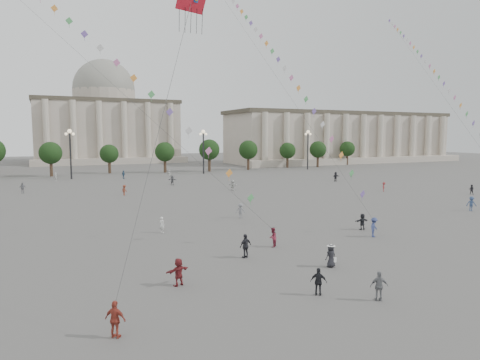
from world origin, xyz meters
name	(u,v)px	position (x,y,z in m)	size (l,w,h in m)	color
ground	(323,253)	(0.00, 0.00, 0.00)	(360.00, 360.00, 0.00)	#565451
hall_east	(342,138)	(75.00, 93.89, 8.43)	(84.00, 26.22, 17.20)	#ACA290
hall_central	(105,121)	(0.00, 129.22, 14.23)	(48.30, 34.30, 35.50)	#ACA290
tree_row	(134,151)	(0.00, 78.00, 5.39)	(137.12, 5.12, 8.00)	#37291B
lamp_post_mid_west	(70,145)	(-15.00, 70.00, 7.35)	(2.00, 0.90, 10.65)	#262628
lamp_post_mid_east	(203,143)	(15.00, 70.00, 7.35)	(2.00, 0.90, 10.65)	#262628
lamp_post_far_east	(308,142)	(45.00, 70.00, 7.35)	(2.00, 0.90, 10.65)	#262628
person_crowd_0	(123,175)	(-4.75, 66.03, 0.91)	(1.07, 0.44, 1.82)	#325172
person_crowd_3	(362,222)	(8.56, 5.38, 0.82)	(1.52, 0.48, 1.63)	#222428
person_crowd_4	(169,173)	(5.38, 66.07, 0.77)	(1.43, 0.45, 1.54)	silver
person_crowd_6	(240,211)	(-0.04, 15.92, 0.85)	(1.10, 0.63, 1.71)	slate
person_crowd_7	(233,185)	(8.72, 38.07, 0.93)	(1.72, 0.55, 1.85)	silver
person_crowd_8	(384,187)	(31.36, 26.66, 0.78)	(1.01, 0.58, 1.57)	maroon
person_crowd_9	(336,177)	(33.68, 42.75, 0.96)	(1.78, 0.57, 1.92)	black
person_crowd_10	(56,177)	(-18.10, 67.66, 0.84)	(0.62, 0.40, 1.69)	silver
person_crowd_12	(172,180)	(1.68, 50.44, 0.92)	(1.70, 0.54, 1.83)	slate
person_crowd_13	(162,225)	(-10.03, 12.46, 0.79)	(0.58, 0.38, 1.58)	white
person_crowd_14	(471,204)	(28.08, 8.04, 0.92)	(1.18, 0.68, 1.83)	#324872
person_crowd_15	(471,189)	(41.55, 18.19, 0.79)	(0.77, 0.60, 1.57)	black
person_crowd_16	(22,188)	(-23.57, 49.42, 0.86)	(1.01, 0.42, 1.73)	slate
person_crowd_17	(124,190)	(-8.92, 40.20, 0.82)	(1.06, 0.61, 1.65)	brown
tourist_0	(115,319)	(-17.45, -7.90, 0.90)	(1.06, 0.44, 1.80)	#9F392B
tourist_1	(319,282)	(-5.68, -7.42, 0.83)	(0.97, 0.40, 1.66)	black
tourist_2	(179,272)	(-12.75, -2.36, 0.89)	(1.64, 0.52, 1.77)	maroon
tourist_3	(379,286)	(-3.01, -9.56, 0.86)	(1.01, 0.42, 1.72)	slate
tourist_4	(246,246)	(-6.28, 1.40, 0.93)	(1.10, 0.46, 1.87)	#222228
kite_flyer_0	(273,237)	(-2.81, 3.33, 0.83)	(0.81, 0.63, 1.66)	maroon
kite_flyer_1	(374,227)	(7.47, 2.50, 0.92)	(1.19, 0.69, 1.85)	navy
hat_person	(331,255)	(-1.70, -3.27, 0.88)	(0.85, 0.60, 1.69)	black
dragon_kite	(190,16)	(-10.95, 0.16, 17.29)	(4.43, 4.68, 19.58)	#B51321
kite_train_mid	(251,28)	(8.66, 31.04, 25.22)	(2.99, 53.88, 70.14)	#3F3F3F
kite_train_east	(432,72)	(39.87, 25.46, 19.96)	(23.34, 44.72, 61.61)	#3F3F3F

